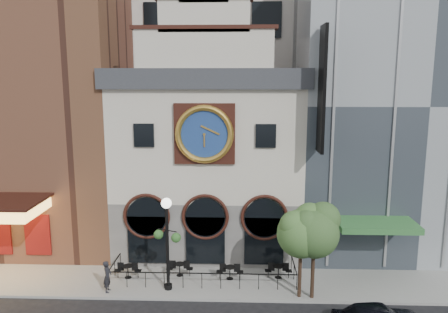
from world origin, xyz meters
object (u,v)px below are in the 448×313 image
at_px(pedestrian, 107,276).
at_px(lamppost, 167,234).
at_px(bistro_1, 180,268).
at_px(bistro_2, 230,272).
at_px(bistro_3, 278,271).
at_px(bistro_0, 128,270).
at_px(tree_right, 302,230).
at_px(tree_left, 315,229).

relative_size(pedestrian, lamppost, 0.34).
xyz_separation_m(bistro_1, bistro_2, (3.00, -0.33, 0.00)).
height_order(bistro_2, bistro_3, same).
xyz_separation_m(bistro_0, bistro_2, (6.02, 0.06, 0.00)).
bearing_deg(bistro_3, bistro_0, -178.09).
height_order(bistro_2, tree_right, tree_right).
bearing_deg(bistro_1, tree_left, -17.15).
height_order(bistro_2, tree_left, tree_left).
relative_size(bistro_0, bistro_2, 1.00).
distance_m(lamppost, tree_left, 7.97).
height_order(pedestrian, tree_right, tree_right).
relative_size(lamppost, tree_left, 1.01).
height_order(bistro_0, lamppost, lamppost).
height_order(bistro_1, bistro_3, same).
xyz_separation_m(bistro_1, pedestrian, (-3.71, -2.09, 0.42)).
xyz_separation_m(bistro_2, tree_left, (4.51, -1.98, 3.37)).
relative_size(bistro_1, bistro_3, 1.00).
distance_m(bistro_2, lamppost, 4.62).
xyz_separation_m(bistro_0, bistro_1, (3.02, 0.39, 0.00)).
relative_size(bistro_3, pedestrian, 0.89).
bearing_deg(tree_right, bistro_0, 169.45).
bearing_deg(tree_left, lamppost, 175.41).
distance_m(tree_left, tree_right, 0.68).
relative_size(bistro_2, pedestrian, 0.89).
height_order(bistro_0, bistro_1, same).
bearing_deg(pedestrian, bistro_0, -23.80).
distance_m(bistro_0, bistro_3, 8.88).
bearing_deg(bistro_3, pedestrian, -168.23).
bearing_deg(bistro_2, pedestrian, -165.35).
relative_size(bistro_0, bistro_3, 1.00).
bearing_deg(bistro_0, tree_right, -10.55).
height_order(bistro_0, tree_left, tree_left).
xyz_separation_m(bistro_1, lamppost, (-0.41, -1.68, 2.80)).
xyz_separation_m(pedestrian, tree_right, (10.55, -0.14, 2.89)).
bearing_deg(tree_right, bistro_3, 114.77).
height_order(bistro_0, bistro_3, same).
distance_m(bistro_1, tree_right, 7.92).
bearing_deg(bistro_2, bistro_1, 173.64).
bearing_deg(bistro_3, bistro_2, -175.22).
relative_size(tree_left, tree_right, 1.02).
bearing_deg(tree_left, bistro_3, 126.63).
bearing_deg(bistro_2, bistro_3, 4.78).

